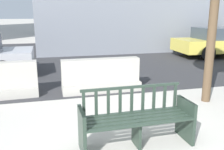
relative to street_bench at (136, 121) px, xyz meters
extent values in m
cube|color=#333335|center=(-0.08, 8.39, -0.39)|extent=(120.00, 12.00, 0.01)
cube|color=#28382D|center=(-0.82, -0.04, -0.07)|extent=(0.06, 0.51, 0.66)
cube|color=#28382D|center=(0.82, -0.01, -0.07)|extent=(0.06, 0.51, 0.66)
cube|color=#28382D|center=(0.00, -0.03, -0.17)|extent=(0.05, 0.32, 0.45)
cube|color=#28382D|center=(0.00, -0.26, 0.05)|extent=(1.60, 0.10, 0.02)
cube|color=#28382D|center=(0.00, -0.14, 0.05)|extent=(1.60, 0.10, 0.02)
cube|color=#28382D|center=(0.00, -0.03, 0.05)|extent=(1.60, 0.10, 0.02)
cube|color=#28382D|center=(0.00, 0.09, 0.05)|extent=(1.60, 0.10, 0.02)
cube|color=#28382D|center=(0.00, 0.20, 0.05)|extent=(1.60, 0.10, 0.02)
cube|color=#28382D|center=(0.00, 0.21, 0.46)|extent=(1.60, 0.07, 0.04)
cube|color=#28382D|center=(-0.75, 0.20, 0.25)|extent=(0.04, 0.03, 0.38)
cube|color=#28382D|center=(-0.57, 0.20, 0.25)|extent=(0.04, 0.03, 0.38)
cube|color=#28382D|center=(-0.38, 0.21, 0.25)|extent=(0.04, 0.03, 0.38)
cube|color=#28382D|center=(-0.19, 0.21, 0.25)|extent=(0.04, 0.03, 0.38)
cube|color=#28382D|center=(0.00, 0.21, 0.25)|extent=(0.04, 0.03, 0.38)
cube|color=#28382D|center=(0.18, 0.22, 0.25)|extent=(0.04, 0.03, 0.38)
cube|color=#28382D|center=(0.37, 0.22, 0.25)|extent=(0.04, 0.03, 0.38)
cube|color=#28382D|center=(0.56, 0.22, 0.25)|extent=(0.04, 0.03, 0.38)
cube|color=#28382D|center=(0.75, 0.23, 0.25)|extent=(0.04, 0.03, 0.38)
cube|color=#28382D|center=(-0.82, -0.06, 0.25)|extent=(0.06, 0.46, 0.03)
cube|color=#28382D|center=(0.82, -0.03, 0.25)|extent=(0.06, 0.46, 0.03)
cube|color=#ADA89E|center=(0.06, 2.87, -0.28)|extent=(2.00, 0.68, 0.24)
cube|color=#ADA89E|center=(0.06, 2.87, 0.14)|extent=(2.00, 0.30, 0.60)
cylinder|color=brown|center=(2.23, 1.48, 1.09)|extent=(0.19, 0.19, 2.97)
cube|color=#38424C|center=(6.69, 6.79, 0.68)|extent=(2.51, 1.73, 0.51)
cylinder|color=black|center=(5.44, 7.72, -0.08)|extent=(0.65, 0.25, 0.64)
cylinder|color=black|center=(5.37, 5.98, -0.08)|extent=(0.65, 0.25, 0.64)
cylinder|color=black|center=(-2.56, 4.47, -0.08)|extent=(0.64, 0.23, 0.64)
cylinder|color=black|center=(-2.59, 6.08, -0.08)|extent=(0.64, 0.23, 0.64)
camera|label=1|loc=(-1.20, -3.26, 1.56)|focal=40.00mm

